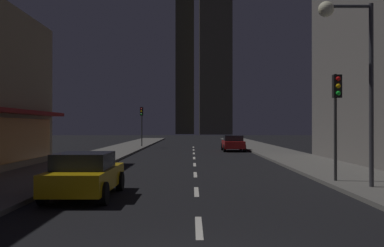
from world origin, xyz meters
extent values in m
cube|color=black|center=(0.00, 32.00, -0.05)|extent=(78.00, 136.00, 0.10)
cube|color=#605E59|center=(7.00, 32.00, 0.07)|extent=(4.00, 76.00, 0.15)
cube|color=#605E59|center=(-7.00, 32.00, 0.07)|extent=(4.00, 76.00, 0.15)
cube|color=silver|center=(0.00, 3.20, 0.01)|extent=(0.16, 2.20, 0.01)
cube|color=silver|center=(0.00, 8.40, 0.01)|extent=(0.16, 2.20, 0.01)
cube|color=silver|center=(0.00, 13.60, 0.01)|extent=(0.16, 2.20, 0.01)
cube|color=silver|center=(0.00, 18.80, 0.01)|extent=(0.16, 2.20, 0.01)
cube|color=silver|center=(0.00, 24.00, 0.01)|extent=(0.16, 2.20, 0.01)
cube|color=silver|center=(0.00, 29.20, 0.01)|extent=(0.16, 2.20, 0.01)
cube|color=silver|center=(0.00, 34.40, 0.01)|extent=(0.16, 2.20, 0.01)
cube|color=silver|center=(0.00, 39.60, 0.01)|extent=(0.16, 2.20, 0.01)
cube|color=#3A372B|center=(-2.20, 116.76, 37.90)|extent=(5.24, 6.92, 75.80)
cube|color=brown|center=(6.29, 110.37, 34.27)|extent=(8.82, 6.25, 68.53)
cube|color=gold|center=(-3.60, 7.31, 0.61)|extent=(1.80, 4.20, 0.65)
cube|color=black|center=(-3.60, 7.11, 1.17)|extent=(1.64, 2.00, 0.55)
cylinder|color=black|center=(-4.48, 8.71, 0.34)|extent=(0.22, 0.68, 0.68)
cylinder|color=black|center=(-2.72, 8.71, 0.34)|extent=(0.22, 0.68, 0.68)
cylinder|color=black|center=(-4.48, 5.91, 0.34)|extent=(0.22, 0.68, 0.68)
cylinder|color=black|center=(-2.72, 5.91, 0.34)|extent=(0.22, 0.68, 0.68)
sphere|color=white|center=(-4.15, 9.36, 0.67)|extent=(0.18, 0.18, 0.18)
sphere|color=white|center=(-3.05, 9.36, 0.67)|extent=(0.18, 0.18, 0.18)
cube|color=#B21919|center=(3.60, 32.55, 0.61)|extent=(1.80, 4.20, 0.65)
cube|color=black|center=(3.60, 32.35, 1.17)|extent=(1.64, 2.00, 0.55)
cylinder|color=black|center=(2.72, 33.95, 0.34)|extent=(0.22, 0.68, 0.68)
cylinder|color=black|center=(4.48, 33.95, 0.34)|extent=(0.22, 0.68, 0.68)
cylinder|color=black|center=(2.72, 31.15, 0.34)|extent=(0.22, 0.68, 0.68)
cylinder|color=black|center=(4.48, 31.15, 0.34)|extent=(0.22, 0.68, 0.68)
sphere|color=white|center=(3.05, 34.60, 0.67)|extent=(0.18, 0.18, 0.18)
sphere|color=white|center=(4.15, 34.60, 0.67)|extent=(0.18, 0.18, 0.18)
cylinder|color=red|center=(-5.90, 18.83, 0.43)|extent=(0.22, 0.22, 0.55)
sphere|color=red|center=(-5.90, 18.83, 0.70)|extent=(0.21, 0.21, 0.21)
cylinder|color=red|center=(-5.90, 18.83, 0.18)|extent=(0.30, 0.30, 0.06)
cylinder|color=red|center=(-6.06, 18.83, 0.45)|extent=(0.10, 0.10, 0.10)
cylinder|color=red|center=(-5.74, 18.83, 0.45)|extent=(0.10, 0.10, 0.10)
cylinder|color=#2D2D2D|center=(5.50, 10.32, 2.25)|extent=(0.12, 0.12, 4.20)
cube|color=black|center=(5.50, 10.12, 3.85)|extent=(0.32, 0.24, 0.90)
sphere|color=red|center=(5.50, 9.99, 4.13)|extent=(0.18, 0.18, 0.18)
sphere|color=#F2B20C|center=(5.50, 9.99, 3.85)|extent=(0.18, 0.18, 0.18)
sphere|color=#19D833|center=(5.50, 9.99, 3.57)|extent=(0.18, 0.18, 0.18)
cylinder|color=#2D2D2D|center=(-5.50, 38.83, 2.25)|extent=(0.12, 0.12, 4.20)
cube|color=black|center=(-5.50, 38.63, 3.85)|extent=(0.32, 0.24, 0.90)
sphere|color=red|center=(-5.50, 38.50, 4.13)|extent=(0.18, 0.18, 0.18)
sphere|color=#F2B20C|center=(-5.50, 38.50, 3.85)|extent=(0.18, 0.18, 0.18)
sphere|color=#19D833|center=(-5.50, 38.50, 3.57)|extent=(0.18, 0.18, 0.18)
cylinder|color=#38383D|center=(6.20, 8.62, 3.40)|extent=(0.16, 0.16, 6.50)
cylinder|color=#38383D|center=(5.40, 8.62, 6.55)|extent=(1.60, 0.12, 0.12)
sphere|color=#FCF7CC|center=(4.60, 8.62, 6.45)|extent=(0.56, 0.56, 0.56)
camera|label=1|loc=(-0.16, -6.45, 2.30)|focal=39.86mm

